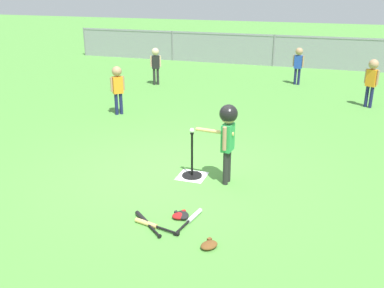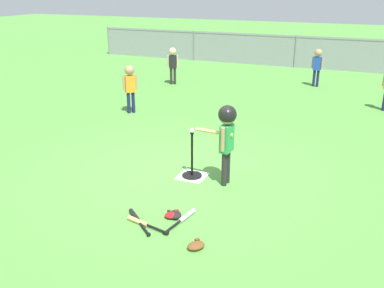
% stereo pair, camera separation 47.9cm
% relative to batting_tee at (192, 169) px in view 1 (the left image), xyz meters
% --- Properties ---
extents(ground_plane, '(60.00, 60.00, 0.00)m').
position_rel_batting_tee_xyz_m(ground_plane, '(-0.31, 0.05, -0.12)').
color(ground_plane, '#51933D').
extents(home_plate, '(0.44, 0.44, 0.01)m').
position_rel_batting_tee_xyz_m(home_plate, '(0.00, 0.00, -0.12)').
color(home_plate, white).
rests_on(home_plate, ground_plane).
extents(batting_tee, '(0.32, 0.32, 0.74)m').
position_rel_batting_tee_xyz_m(batting_tee, '(0.00, 0.00, 0.00)').
color(batting_tee, black).
rests_on(batting_tee, ground_plane).
extents(baseball_on_tee, '(0.07, 0.07, 0.07)m').
position_rel_batting_tee_xyz_m(baseball_on_tee, '(0.00, 0.00, 0.65)').
color(baseball_on_tee, white).
rests_on(baseball_on_tee, batting_tee).
extents(batter_child, '(0.65, 0.36, 1.25)m').
position_rel_batting_tee_xyz_m(batter_child, '(0.57, -0.05, 0.77)').
color(batter_child, '#262626').
rests_on(batter_child, ground_plane).
extents(fielder_deep_center, '(0.30, 0.22, 1.10)m').
position_rel_batting_tee_xyz_m(fielder_deep_center, '(-3.18, 5.94, 0.59)').
color(fielder_deep_center, '#262626').
rests_on(fielder_deep_center, ground_plane).
extents(fielder_deep_left, '(0.33, 0.22, 1.11)m').
position_rel_batting_tee_xyz_m(fielder_deep_left, '(0.87, 7.34, 0.59)').
color(fielder_deep_left, '#191E4C').
rests_on(fielder_deep_left, ground_plane).
extents(fielder_near_right, '(0.25, 0.25, 1.13)m').
position_rel_batting_tee_xyz_m(fielder_near_right, '(-2.75, 2.74, 0.61)').
color(fielder_near_right, '#191E4C').
rests_on(fielder_near_right, ground_plane).
extents(fielder_near_left, '(0.32, 0.24, 1.19)m').
position_rel_batting_tee_xyz_m(fielder_near_left, '(2.82, 5.29, 0.64)').
color(fielder_near_left, '#191E4C').
rests_on(fielder_near_left, ground_plane).
extents(spare_bat_silver, '(0.17, 0.67, 0.06)m').
position_rel_batting_tee_xyz_m(spare_bat_silver, '(0.44, -1.29, -0.09)').
color(spare_bat_silver, silver).
rests_on(spare_bat_silver, ground_plane).
extents(spare_bat_wood, '(0.65, 0.19, 0.06)m').
position_rel_batting_tee_xyz_m(spare_bat_wood, '(-0.00, -1.61, -0.09)').
color(spare_bat_wood, '#DBB266').
rests_on(spare_bat_wood, ground_plane).
extents(spare_bat_black, '(0.55, 0.48, 0.06)m').
position_rel_batting_tee_xyz_m(spare_bat_black, '(-0.12, -1.54, -0.09)').
color(spare_bat_black, black).
rests_on(spare_bat_black, ground_plane).
extents(glove_by_plate, '(0.27, 0.26, 0.07)m').
position_rel_batting_tee_xyz_m(glove_by_plate, '(0.28, -1.29, -0.09)').
color(glove_by_plate, '#B21919').
rests_on(glove_by_plate, ground_plane).
extents(glove_near_bats, '(0.25, 0.27, 0.07)m').
position_rel_batting_tee_xyz_m(glove_near_bats, '(0.83, -1.81, -0.09)').
color(glove_near_bats, brown).
rests_on(glove_near_bats, ground_plane).
extents(glove_tossed_aside, '(0.26, 0.27, 0.07)m').
position_rel_batting_tee_xyz_m(glove_tossed_aside, '(0.30, -1.27, -0.09)').
color(glove_tossed_aside, black).
rests_on(glove_tossed_aside, ground_plane).
extents(outfield_fence, '(16.06, 0.06, 1.15)m').
position_rel_batting_tee_xyz_m(outfield_fence, '(-0.31, 10.23, 0.49)').
color(outfield_fence, slate).
rests_on(outfield_fence, ground_plane).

